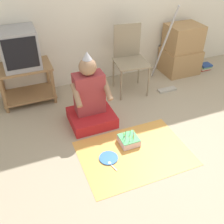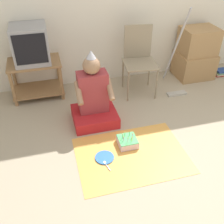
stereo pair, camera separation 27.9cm
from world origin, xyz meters
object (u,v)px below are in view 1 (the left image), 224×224
Objects in this scene: cardboard_box_stack at (181,51)px; book_pile at (205,67)px; birthday_cake at (129,140)px; dust_mop at (165,65)px; tv at (19,48)px; person_seated at (90,101)px; paper_plate at (109,158)px; folding_chair at (129,55)px.

book_pile is (0.45, -0.11, -0.32)m from cardboard_box_stack.
birthday_cake is (-1.50, -1.28, -0.32)m from cardboard_box_stack.
dust_mop is 1.02m from book_pile.
tv is 1.10m from person_seated.
book_pile is 2.60m from paper_plate.
dust_mop is at bearing 17.77° from person_seated.
person_seated is (-1.26, -0.40, -0.06)m from dust_mop.
cardboard_box_stack is at bearing 33.78° from dust_mop.
person_seated reaches higher than paper_plate.
tv reaches higher than person_seated.
birthday_cake is 0.32m from paper_plate.
paper_plate is at bearing -141.76° from cardboard_box_stack.
tv is at bearing 171.29° from folding_chair.
person_seated is (-2.21, -0.63, 0.24)m from book_pile.
dust_mop is at bearing 39.81° from paper_plate.
paper_plate is (0.60, -1.45, -0.75)m from tv.
tv is 2.32× the size of birthday_cake.
tv is 1.74m from birthday_cake.
tv is at bearing 124.05° from birthday_cake.
cardboard_box_stack is 0.64× the size of dust_mop.
dust_mop reaches higher than birthday_cake.
cardboard_box_stack is (2.39, -0.04, -0.39)m from tv.
folding_chair is at bearing -177.25° from book_pile.
book_pile is 2.28m from birthday_cake.
tv reaches higher than birthday_cake.
folding_chair reaches higher than cardboard_box_stack.
dust_mop is 6.15× the size of book_pile.
book_pile is 0.99× the size of paper_plate.
birthday_cake is at bearing -136.64° from dust_mop.
paper_plate is (-0.04, -0.68, -0.28)m from person_seated.
dust_mop reaches higher than book_pile.
person_seated is at bearing -164.09° from book_pile.
cardboard_box_stack is at bearing 38.24° from paper_plate.
folding_chair is at bearing 36.41° from person_seated.
folding_chair is at bearing 65.50° from birthday_cake.
birthday_cake is at bearing 24.37° from paper_plate.
dust_mop reaches higher than cardboard_box_stack.
dust_mop is 5.89× the size of birthday_cake.
book_pile is at bearing 31.02° from birthday_cake.
dust_mop is at bearing -17.34° from folding_chair.
dust_mop reaches higher than tv.
birthday_cake reaches higher than book_pile.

